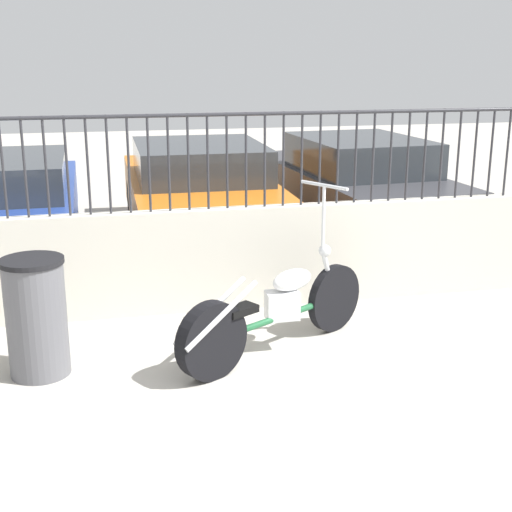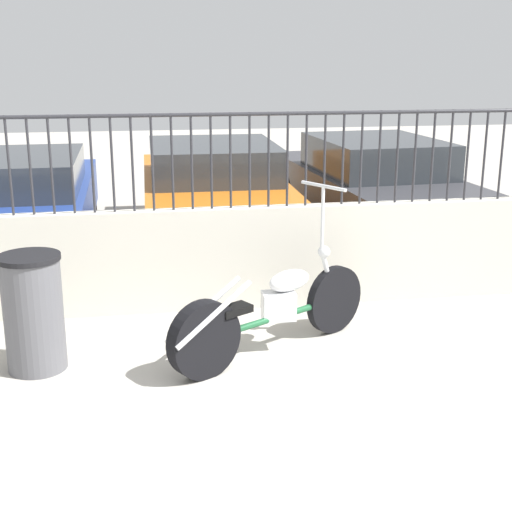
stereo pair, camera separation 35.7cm
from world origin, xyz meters
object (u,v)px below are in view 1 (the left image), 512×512
(trash_bin, at_px, (36,317))
(car_dark_grey, at_px, (354,181))
(car_blue, at_px, (0,205))
(motorcycle_green, at_px, (269,313))
(car_orange, at_px, (198,192))

(trash_bin, relative_size, car_dark_grey, 0.21)
(car_blue, bearing_deg, trash_bin, -170.41)
(motorcycle_green, xyz_separation_m, car_blue, (-2.54, 3.70, 0.27))
(trash_bin, xyz_separation_m, car_dark_grey, (4.16, 4.23, 0.19))
(car_blue, height_order, car_dark_grey, car_dark_grey)
(car_blue, height_order, car_orange, car_orange)
(motorcycle_green, bearing_deg, car_orange, 59.62)
(car_orange, bearing_deg, car_dark_grey, -80.37)
(motorcycle_green, height_order, car_blue, motorcycle_green)
(car_blue, distance_m, car_dark_grey, 4.87)
(motorcycle_green, bearing_deg, trash_bin, 147.53)
(motorcycle_green, distance_m, trash_bin, 1.87)
(car_orange, height_order, car_dark_grey, car_orange)
(motorcycle_green, xyz_separation_m, trash_bin, (-1.86, 0.05, 0.10))
(motorcycle_green, relative_size, car_blue, 0.41)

